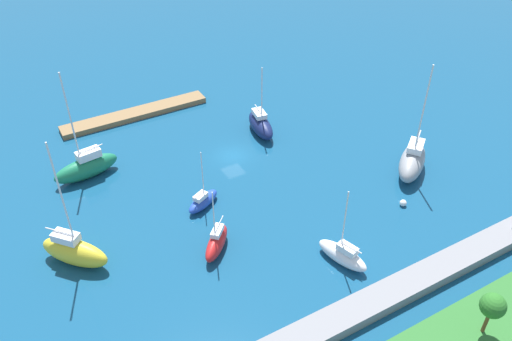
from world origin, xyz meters
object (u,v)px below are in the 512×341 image
object	(u,v)px
sailboat_white_by_breakwater	(343,255)
sailboat_navy_east_end	(261,125)
sailboat_gray_west_end	(412,161)
sailboat_yellow_far_south	(74,251)
pier_dock	(135,114)
mooring_buoy_white	(403,203)
sailboat_red_lone_south	(217,242)
sailboat_blue_near_pier	(203,201)
park_tree_center	(493,306)
sailboat_green_lone_north	(86,167)

from	to	relation	value
sailboat_white_by_breakwater	sailboat_navy_east_end	bearing A→B (deg)	-27.77
sailboat_gray_west_end	sailboat_yellow_far_south	distance (m)	39.20
pier_dock	mooring_buoy_white	xyz separation A→B (m)	(-19.54, 33.27, 0.01)
sailboat_navy_east_end	sailboat_red_lone_south	size ratio (longest dim) A/B	1.25
sailboat_gray_west_end	sailboat_navy_east_end	xyz separation A→B (m)	(11.43, -16.50, -0.35)
sailboat_red_lone_south	sailboat_blue_near_pier	bearing A→B (deg)	-148.61
park_tree_center	sailboat_gray_west_end	size ratio (longest dim) A/B	0.30
sailboat_gray_west_end	sailboat_yellow_far_south	xyz separation A→B (m)	(38.88, -4.98, -0.06)
pier_dock	mooring_buoy_white	size ratio (longest dim) A/B	26.88
park_tree_center	sailboat_yellow_far_south	bearing A→B (deg)	-42.87
sailboat_gray_west_end	mooring_buoy_white	xyz separation A→B (m)	(5.10, 4.32, -1.26)
sailboat_green_lone_north	sailboat_blue_near_pier	bearing A→B (deg)	121.90
park_tree_center	sailboat_red_lone_south	world-z (taller)	sailboat_red_lone_south
park_tree_center	sailboat_gray_west_end	xyz separation A→B (m)	(-11.28, -20.63, -2.58)
park_tree_center	mooring_buoy_white	xyz separation A→B (m)	(-6.18, -16.31, -3.84)
sailboat_red_lone_south	mooring_buoy_white	bearing A→B (deg)	124.23
sailboat_gray_west_end	pier_dock	bearing A→B (deg)	-86.63
sailboat_gray_west_end	sailboat_blue_near_pier	world-z (taller)	sailboat_gray_west_end
sailboat_gray_west_end	sailboat_blue_near_pier	bearing A→B (deg)	-52.01
pier_dock	sailboat_blue_near_pier	bearing A→B (deg)	90.31
pier_dock	sailboat_green_lone_north	bearing A→B (deg)	48.17
sailboat_navy_east_end	sailboat_green_lone_north	bearing A→B (deg)	-85.39
pier_dock	sailboat_blue_near_pier	world-z (taller)	sailboat_blue_near_pier
sailboat_navy_east_end	sailboat_green_lone_north	distance (m)	22.84
sailboat_gray_west_end	sailboat_white_by_breakwater	size ratio (longest dim) A/B	1.63
sailboat_red_lone_south	sailboat_white_by_breakwater	bearing A→B (deg)	98.27
sailboat_green_lone_north	sailboat_blue_near_pier	distance (m)	15.21
sailboat_gray_west_end	sailboat_navy_east_end	size ratio (longest dim) A/B	1.47
sailboat_navy_east_end	sailboat_gray_west_end	bearing A→B (deg)	43.75
sailboat_green_lone_north	park_tree_center	bearing A→B (deg)	112.81
park_tree_center	sailboat_blue_near_pier	bearing A→B (deg)	-64.04
sailboat_navy_east_end	mooring_buoy_white	distance (m)	21.78
park_tree_center	sailboat_green_lone_north	bearing A→B (deg)	-59.49
mooring_buoy_white	sailboat_white_by_breakwater	bearing A→B (deg)	17.42
sailboat_blue_near_pier	sailboat_yellow_far_south	xyz separation A→B (m)	(14.36, 1.57, 0.80)
sailboat_blue_near_pier	sailboat_yellow_far_south	size ratio (longest dim) A/B	0.50
sailboat_white_by_breakwater	sailboat_green_lone_north	world-z (taller)	sailboat_green_lone_north
sailboat_gray_west_end	sailboat_yellow_far_south	world-z (taller)	sailboat_yellow_far_south
sailboat_blue_near_pier	pier_dock	bearing A→B (deg)	64.18
sailboat_gray_west_end	sailboat_green_lone_north	distance (m)	38.77
sailboat_navy_east_end	sailboat_blue_near_pier	world-z (taller)	sailboat_navy_east_end
pier_dock	sailboat_gray_west_end	distance (m)	38.04
park_tree_center	sailboat_green_lone_north	xyz separation A→B (m)	(22.93, -38.90, -2.76)
sailboat_white_by_breakwater	sailboat_gray_west_end	bearing A→B (deg)	-81.02
pier_dock	sailboat_blue_near_pier	size ratio (longest dim) A/B	2.88
sailboat_red_lone_south	sailboat_yellow_far_south	distance (m)	13.76
sailboat_gray_west_end	sailboat_navy_east_end	bearing A→B (deg)	-92.32
park_tree_center	sailboat_green_lone_north	distance (m)	45.23
sailboat_gray_west_end	mooring_buoy_white	distance (m)	6.80
mooring_buoy_white	sailboat_gray_west_end	bearing A→B (deg)	-139.71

